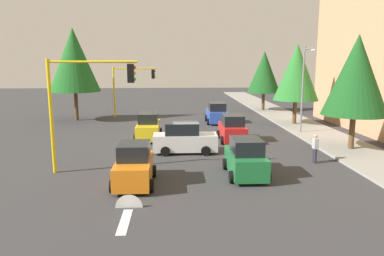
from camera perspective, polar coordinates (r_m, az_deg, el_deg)
The scene contains 17 objects.
ground_plane at distance 25.55m, azimuth -0.16°, elevation -2.77°, with size 120.00×120.00×0.00m, color #353538.
sidewalk_kerb at distance 32.56m, azimuth 18.20°, elevation -0.32°, with size 80.00×4.00×0.15m, color gray.
lane_arrow_near at distance 14.65m, azimuth -10.10°, elevation -12.97°, with size 2.40×1.10×1.10m.
traffic_signal_near_right at distance 19.48m, azimuth -16.49°, elevation 5.22°, with size 0.36×4.59×5.93m.
traffic_signal_far_right at distance 39.18m, azimuth -9.46°, elevation 7.18°, with size 0.36×4.59×5.29m.
street_lamp_curbside at distance 30.34m, azimuth 17.27°, elevation 7.13°, with size 2.15×0.28×7.00m.
tree_roadside_mid at distance 34.72m, azimuth 16.09°, elevation 8.40°, with size 4.08×4.08×7.45m.
tree_roadside_far at distance 44.19m, azimuth 11.26°, elevation 8.59°, with size 3.89×3.89×7.09m.
tree_roadside_near at distance 25.68m, azimuth 24.39°, elevation 7.54°, with size 4.13×4.13×7.54m.
tree_opposite_side at distance 38.17m, azimuth -18.06°, elevation 10.11°, with size 4.97×4.97×9.12m.
car_red at distance 27.04m, azimuth 6.34°, elevation -0.17°, with size 3.76×1.96×1.98m.
car_white at distance 23.39m, azimuth -1.20°, elevation -1.74°, with size 1.95×4.08×1.98m.
car_green at distance 18.83m, azimuth 8.41°, elevation -4.80°, with size 3.69×1.98×1.98m.
car_orange at distance 17.60m, azimuth -9.05°, elevation -5.89°, with size 3.61×1.95×1.98m.
car_yellow at distance 27.90m, azimuth -6.85°, elevation 0.14°, with size 4.16×1.96×1.98m.
car_blue at distance 35.12m, azimuth 3.91°, elevation 2.26°, with size 3.74×2.06×1.98m.
pedestrian_crossing at distance 22.16m, azimuth 18.77°, elevation -2.92°, with size 0.40×0.24×1.70m.
Camera 1 is at (24.87, -1.15, 5.73)m, focal length 33.99 mm.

